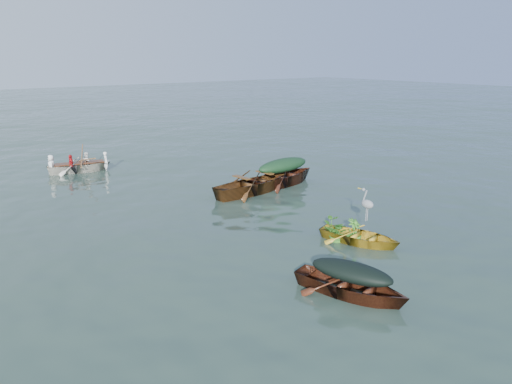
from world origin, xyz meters
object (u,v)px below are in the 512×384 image
at_px(green_tarp_boat, 283,185).
at_px(dark_covered_boat, 350,296).
at_px(open_wooden_boat, 254,193).
at_px(heron, 367,209).
at_px(yellow_dinghy, 359,243).
at_px(rowed_boat, 80,172).

bearing_deg(green_tarp_boat, dark_covered_boat, 141.17).
xyz_separation_m(dark_covered_boat, open_wooden_boat, (3.24, 7.62, 0.00)).
xyz_separation_m(open_wooden_boat, heron, (-0.26, -5.49, 0.82)).
relative_size(yellow_dinghy, rowed_boat, 0.75).
bearing_deg(yellow_dinghy, dark_covered_boat, -160.74).
xyz_separation_m(dark_covered_boat, rowed_boat, (-0.66, 14.85, 0.00)).
bearing_deg(yellow_dinghy, green_tarp_boat, 49.98).
height_order(green_tarp_boat, rowed_boat, green_tarp_boat).
bearing_deg(dark_covered_boat, rowed_boat, 75.50).
bearing_deg(heron, open_wooden_boat, 68.90).
bearing_deg(heron, yellow_dinghy, -174.81).
xyz_separation_m(yellow_dinghy, heron, (0.51, 0.22, 0.82)).
height_order(rowed_boat, heron, heron).
bearing_deg(dark_covered_boat, green_tarp_boat, 41.34).
relative_size(yellow_dinghy, open_wooden_boat, 0.59).
bearing_deg(open_wooden_boat, green_tarp_boat, -87.81).
relative_size(green_tarp_boat, heron, 5.00).
bearing_deg(yellow_dinghy, open_wooden_boat, 63.97).
bearing_deg(rowed_boat, heron, -152.77).
distance_m(green_tarp_boat, rowed_boat, 8.91).
bearing_deg(dark_covered_boat, open_wooden_boat, 49.95).
distance_m(green_tarp_boat, open_wooden_boat, 1.59).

